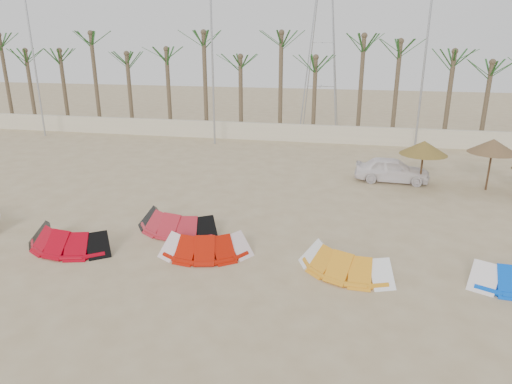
% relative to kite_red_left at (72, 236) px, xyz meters
% --- Properties ---
extents(ground, '(120.00, 120.00, 0.00)m').
position_rel_kite_red_left_xyz_m(ground, '(6.17, -2.22, -0.42)').
color(ground, '#C7B28B').
rests_on(ground, ground).
extents(boundary_wall, '(60.00, 0.30, 1.30)m').
position_rel_kite_red_left_xyz_m(boundary_wall, '(6.17, 19.78, 0.23)').
color(boundary_wall, beige).
rests_on(boundary_wall, ground).
extents(palm_line, '(52.00, 4.00, 7.70)m').
position_rel_kite_red_left_xyz_m(palm_line, '(6.84, 21.28, 6.03)').
color(palm_line, brown).
rests_on(palm_line, ground).
extents(lamp_a, '(1.25, 0.14, 11.00)m').
position_rel_kite_red_left_xyz_m(lamp_a, '(-13.79, 17.78, 5.35)').
color(lamp_a, '#A5A8AD').
rests_on(lamp_a, ground).
extents(lamp_b, '(1.25, 0.14, 11.00)m').
position_rel_kite_red_left_xyz_m(lamp_b, '(0.21, 17.78, 5.35)').
color(lamp_b, '#A5A8AD').
rests_on(lamp_b, ground).
extents(lamp_c, '(1.25, 0.14, 11.00)m').
position_rel_kite_red_left_xyz_m(lamp_c, '(14.21, 17.78, 5.35)').
color(lamp_c, '#A5A8AD').
rests_on(lamp_c, ground).
extents(pylon, '(3.00, 3.00, 14.00)m').
position_rel_kite_red_left_xyz_m(pylon, '(7.17, 25.78, -0.42)').
color(pylon, '#A5A8AD').
rests_on(pylon, ground).
extents(kite_red_left, '(3.55, 1.90, 0.90)m').
position_rel_kite_red_left_xyz_m(kite_red_left, '(0.00, 0.00, 0.00)').
color(kite_red_left, '#A70111').
rests_on(kite_red_left, ground).
extents(kite_red_mid, '(3.63, 2.08, 0.90)m').
position_rel_kite_red_left_xyz_m(kite_red_mid, '(3.31, 2.30, 0.00)').
color(kite_red_mid, '#B4202C').
rests_on(kite_red_mid, ground).
extents(kite_red_right, '(3.40, 2.12, 0.90)m').
position_rel_kite_red_left_xyz_m(kite_red_right, '(5.09, 0.52, -0.00)').
color(kite_red_right, '#B51304').
rests_on(kite_red_right, ground).
extents(kite_orange, '(3.58, 2.53, 0.90)m').
position_rel_kite_red_left_xyz_m(kite_orange, '(9.94, 0.19, -0.00)').
color(kite_orange, orange).
rests_on(kite_orange, ground).
extents(parasol_left, '(2.40, 2.40, 2.44)m').
position_rel_kite_red_left_xyz_m(parasol_left, '(13.55, 10.12, 1.66)').
color(parasol_left, '#4C331E').
rests_on(parasol_left, ground).
extents(parasol_mid, '(2.36, 2.36, 2.64)m').
position_rel_kite_red_left_xyz_m(parasol_mid, '(16.81, 10.27, 1.87)').
color(parasol_mid, '#4C331E').
rests_on(parasol_mid, ground).
extents(car, '(3.94, 1.72, 1.32)m').
position_rel_kite_red_left_xyz_m(car, '(12.17, 10.79, 0.24)').
color(car, white).
rests_on(car, ground).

